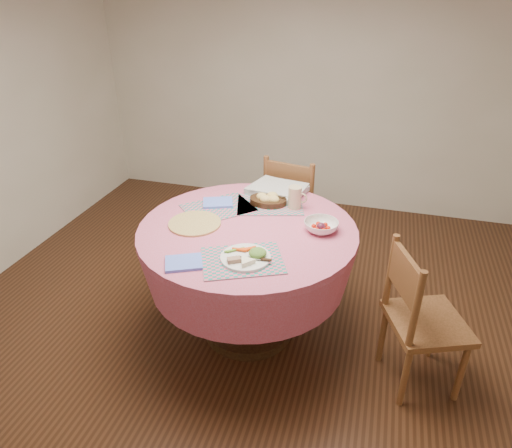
# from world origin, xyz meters

# --- Properties ---
(ground) EXTENTS (4.00, 4.00, 0.00)m
(ground) POSITION_xyz_m (0.00, 0.00, 0.00)
(ground) COLOR #331C0F
(ground) RESTS_ON ground
(room_envelope) EXTENTS (4.01, 4.01, 2.71)m
(room_envelope) POSITION_xyz_m (0.00, 0.00, 1.71)
(room_envelope) COLOR silver
(room_envelope) RESTS_ON ground
(dining_table) EXTENTS (1.24, 1.24, 0.75)m
(dining_table) POSITION_xyz_m (0.00, 0.00, 0.56)
(dining_table) COLOR #CE6088
(dining_table) RESTS_ON ground
(chair_right) EXTENTS (0.50, 0.51, 0.85)m
(chair_right) POSITION_xyz_m (0.97, -0.14, 0.44)
(chair_right) COLOR brown
(chair_right) RESTS_ON ground
(chair_back) EXTENTS (0.48, 0.47, 0.90)m
(chair_back) POSITION_xyz_m (0.10, 0.84, 0.47)
(chair_back) COLOR brown
(chair_back) RESTS_ON ground
(placemat_front) EXTENTS (0.49, 0.44, 0.01)m
(placemat_front) POSITION_xyz_m (0.07, -0.33, 0.75)
(placemat_front) COLOR #178376
(placemat_front) RESTS_ON dining_table
(placemat_left) EXTENTS (0.50, 0.49, 0.01)m
(placemat_left) POSITION_xyz_m (-0.24, 0.18, 0.75)
(placemat_left) COLOR #178376
(placemat_left) RESTS_ON dining_table
(placemat_back) EXTENTS (0.47, 0.40, 0.01)m
(placemat_back) POSITION_xyz_m (0.05, 0.31, 0.75)
(placemat_back) COLOR #178376
(placemat_back) RESTS_ON dining_table
(wicker_trivet) EXTENTS (0.30, 0.30, 0.01)m
(wicker_trivet) POSITION_xyz_m (-0.30, -0.05, 0.76)
(wicker_trivet) COLOR #AE894B
(wicker_trivet) RESTS_ON dining_table
(napkin_near) EXTENTS (0.22, 0.20, 0.01)m
(napkin_near) POSITION_xyz_m (-0.19, -0.44, 0.76)
(napkin_near) COLOR #5E7BF3
(napkin_near) RESTS_ON dining_table
(napkin_far) EXTENTS (0.22, 0.20, 0.01)m
(napkin_far) POSITION_xyz_m (-0.26, 0.23, 0.76)
(napkin_far) COLOR #5E7BF3
(napkin_far) RESTS_ON placemat_left
(dinner_plate) EXTENTS (0.25, 0.25, 0.05)m
(dinner_plate) POSITION_xyz_m (0.09, -0.33, 0.77)
(dinner_plate) COLOR white
(dinner_plate) RESTS_ON placemat_front
(bread_bowl) EXTENTS (0.23, 0.23, 0.08)m
(bread_bowl) POSITION_xyz_m (0.04, 0.32, 0.78)
(bread_bowl) COLOR black
(bread_bowl) RESTS_ON placemat_back
(latte_mug) EXTENTS (0.12, 0.08, 0.14)m
(latte_mug) POSITION_xyz_m (0.21, 0.31, 0.82)
(latte_mug) COLOR #C9B38A
(latte_mug) RESTS_ON placemat_back
(fruit_bowl) EXTENTS (0.22, 0.22, 0.06)m
(fruit_bowl) POSITION_xyz_m (0.40, 0.08, 0.78)
(fruit_bowl) COLOR white
(fruit_bowl) RESTS_ON dining_table
(newspaper_stack) EXTENTS (0.40, 0.36, 0.04)m
(newspaper_stack) POSITION_xyz_m (0.05, 0.50, 0.78)
(newspaper_stack) COLOR silver
(newspaper_stack) RESTS_ON dining_table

